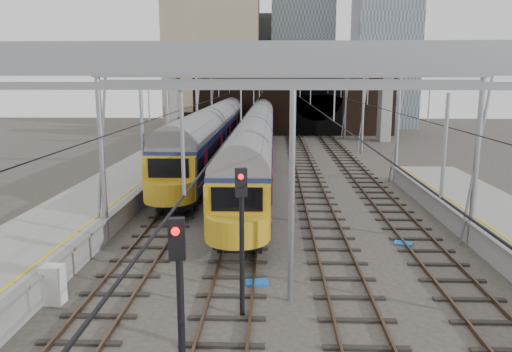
{
  "coord_description": "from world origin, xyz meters",
  "views": [
    {
      "loc": [
        -0.6,
        -13.6,
        7.31
      ],
      "look_at": [
        -1.47,
        11.42,
        2.4
      ],
      "focal_mm": 35.0,
      "sensor_mm": 36.0,
      "label": 1
    }
  ],
  "objects_px": {
    "signal_near_left": "(180,297)",
    "relay_cabinet": "(53,285)",
    "train_main": "(260,127)",
    "signal_near_centre": "(242,224)",
    "train_second": "(220,127)"
  },
  "relations": [
    {
      "from": "train_second",
      "to": "relay_cabinet",
      "type": "xyz_separation_m",
      "value": [
        -1.8,
        -34.85,
        -1.87
      ]
    },
    {
      "from": "signal_near_left",
      "to": "relay_cabinet",
      "type": "bearing_deg",
      "value": 126.39
    },
    {
      "from": "train_main",
      "to": "train_second",
      "type": "bearing_deg",
      "value": -173.17
    },
    {
      "from": "signal_near_centre",
      "to": "train_second",
      "type": "bearing_deg",
      "value": 76.84
    },
    {
      "from": "signal_near_left",
      "to": "signal_near_centre",
      "type": "relative_size",
      "value": 0.98
    },
    {
      "from": "signal_near_centre",
      "to": "signal_near_left",
      "type": "bearing_deg",
      "value": -120.69
    },
    {
      "from": "signal_near_centre",
      "to": "relay_cabinet",
      "type": "distance_m",
      "value": 6.71
    },
    {
      "from": "train_second",
      "to": "relay_cabinet",
      "type": "bearing_deg",
      "value": -92.96
    },
    {
      "from": "train_second",
      "to": "signal_near_left",
      "type": "distance_m",
      "value": 40.76
    },
    {
      "from": "signal_near_left",
      "to": "signal_near_centre",
      "type": "bearing_deg",
      "value": 73.25
    },
    {
      "from": "train_main",
      "to": "signal_near_left",
      "type": "distance_m",
      "value": 41.09
    },
    {
      "from": "train_second",
      "to": "signal_near_centre",
      "type": "relative_size",
      "value": 10.51
    },
    {
      "from": "train_second",
      "to": "signal_near_centre",
      "type": "bearing_deg",
      "value": -82.84
    },
    {
      "from": "relay_cabinet",
      "to": "signal_near_centre",
      "type": "bearing_deg",
      "value": -1.39
    },
    {
      "from": "signal_near_centre",
      "to": "relay_cabinet",
      "type": "xyz_separation_m",
      "value": [
        -6.26,
        0.66,
        -2.34
      ]
    }
  ]
}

